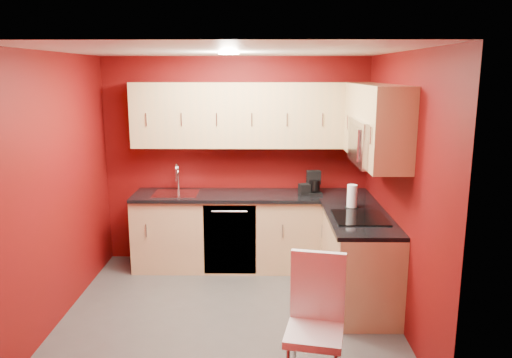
{
  "coord_description": "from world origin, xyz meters",
  "views": [
    {
      "loc": [
        0.31,
        -4.52,
        2.31
      ],
      "look_at": [
        0.25,
        0.55,
        1.23
      ],
      "focal_mm": 35.0,
      "sensor_mm": 36.0,
      "label": 1
    }
  ],
  "objects_px": {
    "sink": "(176,190)",
    "coffee_maker": "(315,183)",
    "microwave": "(375,142)",
    "napkin_holder": "(304,189)",
    "dining_chair": "(315,326)",
    "paper_towel": "(352,196)"
  },
  "relations": [
    {
      "from": "microwave",
      "to": "paper_towel",
      "type": "xyz_separation_m",
      "value": [
        -0.13,
        0.39,
        -0.63
      ]
    },
    {
      "from": "sink",
      "to": "dining_chair",
      "type": "xyz_separation_m",
      "value": [
        1.4,
        -2.4,
        -0.44
      ]
    },
    {
      "from": "sink",
      "to": "coffee_maker",
      "type": "bearing_deg",
      "value": -0.42
    },
    {
      "from": "sink",
      "to": "coffee_maker",
      "type": "height_order",
      "value": "sink"
    },
    {
      "from": "microwave",
      "to": "sink",
      "type": "xyz_separation_m",
      "value": [
        -2.09,
        1.0,
        -0.72
      ]
    },
    {
      "from": "napkin_holder",
      "to": "paper_towel",
      "type": "relative_size",
      "value": 0.51
    },
    {
      "from": "microwave",
      "to": "dining_chair",
      "type": "bearing_deg",
      "value": -116.37
    },
    {
      "from": "microwave",
      "to": "napkin_holder",
      "type": "height_order",
      "value": "microwave"
    },
    {
      "from": "sink",
      "to": "dining_chair",
      "type": "height_order",
      "value": "sink"
    },
    {
      "from": "dining_chair",
      "to": "napkin_holder",
      "type": "bearing_deg",
      "value": 98.95
    },
    {
      "from": "microwave",
      "to": "napkin_holder",
      "type": "relative_size",
      "value": 5.99
    },
    {
      "from": "microwave",
      "to": "paper_towel",
      "type": "relative_size",
      "value": 3.07
    },
    {
      "from": "sink",
      "to": "paper_towel",
      "type": "bearing_deg",
      "value": -17.44
    },
    {
      "from": "coffee_maker",
      "to": "paper_towel",
      "type": "bearing_deg",
      "value": -68.18
    },
    {
      "from": "napkin_holder",
      "to": "paper_towel",
      "type": "height_order",
      "value": "paper_towel"
    },
    {
      "from": "microwave",
      "to": "sink",
      "type": "relative_size",
      "value": 1.46
    },
    {
      "from": "sink",
      "to": "coffee_maker",
      "type": "distance_m",
      "value": 1.64
    },
    {
      "from": "coffee_maker",
      "to": "napkin_holder",
      "type": "xyz_separation_m",
      "value": [
        -0.12,
        -0.03,
        -0.07
      ]
    },
    {
      "from": "napkin_holder",
      "to": "coffee_maker",
      "type": "bearing_deg",
      "value": 15.08
    },
    {
      "from": "sink",
      "to": "napkin_holder",
      "type": "distance_m",
      "value": 1.51
    },
    {
      "from": "sink",
      "to": "coffee_maker",
      "type": "xyz_separation_m",
      "value": [
        1.63,
        -0.01,
        0.1
      ]
    },
    {
      "from": "paper_towel",
      "to": "microwave",
      "type": "bearing_deg",
      "value": -71.63
    }
  ]
}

